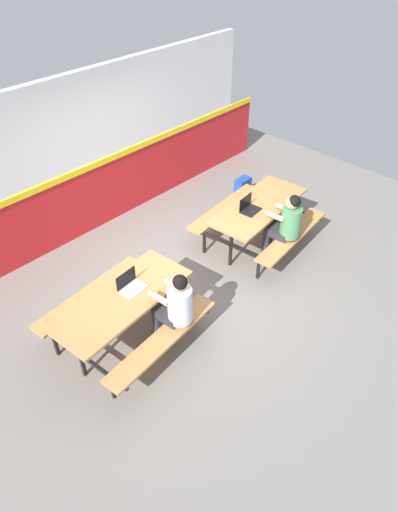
{
  "coord_description": "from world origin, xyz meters",
  "views": [
    {
      "loc": [
        -3.62,
        -3.54,
        4.6
      ],
      "look_at": [
        0.0,
        -0.12,
        0.55
      ],
      "focal_mm": 31.9,
      "sensor_mm": 36.0,
      "label": 1
    }
  ],
  "objects_px": {
    "picnic_table_left": "(123,307)",
    "laptop_dark": "(249,208)",
    "picnic_table_right": "(258,214)",
    "student_nearer": "(175,304)",
    "student_further": "(286,223)",
    "laptop_silver": "(130,285)",
    "backpack_dark": "(242,189)"
  },
  "relations": [
    {
      "from": "laptop_silver",
      "to": "picnic_table_left",
      "type": "bearing_deg",
      "value": -163.51
    },
    {
      "from": "student_nearer",
      "to": "laptop_silver",
      "type": "bearing_deg",
      "value": 108.94
    },
    {
      "from": "picnic_table_right",
      "to": "student_nearer",
      "type": "distance_m",
      "value": 2.48
    },
    {
      "from": "picnic_table_right",
      "to": "laptop_silver",
      "type": "xyz_separation_m",
      "value": [
        -2.6,
        -0.01,
        0.21
      ]
    },
    {
      "from": "picnic_table_right",
      "to": "student_nearer",
      "type": "relative_size",
      "value": 1.56
    },
    {
      "from": "laptop_silver",
      "to": "student_further",
      "type": "bearing_deg",
      "value": -12.36
    },
    {
      "from": "picnic_table_left",
      "to": "backpack_dark",
      "type": "distance_m",
      "value": 3.87
    },
    {
      "from": "picnic_table_left",
      "to": "picnic_table_right",
      "type": "distance_m",
      "value": 2.79
    },
    {
      "from": "picnic_table_left",
      "to": "student_further",
      "type": "height_order",
      "value": "student_further"
    },
    {
      "from": "student_nearer",
      "to": "backpack_dark",
      "type": "height_order",
      "value": "student_nearer"
    },
    {
      "from": "picnic_table_left",
      "to": "student_further",
      "type": "relative_size",
      "value": 1.56
    },
    {
      "from": "laptop_dark",
      "to": "backpack_dark",
      "type": "distance_m",
      "value": 1.62
    },
    {
      "from": "laptop_silver",
      "to": "laptop_dark",
      "type": "distance_m",
      "value": 2.38
    },
    {
      "from": "student_nearer",
      "to": "student_further",
      "type": "xyz_separation_m",
      "value": [
        2.33,
        0.02,
        0.0
      ]
    },
    {
      "from": "student_nearer",
      "to": "student_further",
      "type": "relative_size",
      "value": 1.0
    },
    {
      "from": "picnic_table_right",
      "to": "student_nearer",
      "type": "height_order",
      "value": "student_nearer"
    },
    {
      "from": "picnic_table_right",
      "to": "student_nearer",
      "type": "xyz_separation_m",
      "value": [
        -2.4,
        -0.59,
        0.13
      ]
    },
    {
      "from": "student_further",
      "to": "student_nearer",
      "type": "bearing_deg",
      "value": -179.43
    },
    {
      "from": "laptop_silver",
      "to": "backpack_dark",
      "type": "distance_m",
      "value": 3.7
    },
    {
      "from": "student_nearer",
      "to": "laptop_silver",
      "type": "height_order",
      "value": "student_nearer"
    },
    {
      "from": "picnic_table_right",
      "to": "laptop_dark",
      "type": "xyz_separation_m",
      "value": [
        -0.22,
        0.02,
        0.21
      ]
    },
    {
      "from": "student_nearer",
      "to": "student_further",
      "type": "distance_m",
      "value": 2.33
    },
    {
      "from": "picnic_table_right",
      "to": "laptop_dark",
      "type": "distance_m",
      "value": 0.31
    },
    {
      "from": "picnic_table_left",
      "to": "backpack_dark",
      "type": "xyz_separation_m",
      "value": [
        3.69,
        1.09,
        -0.36
      ]
    },
    {
      "from": "picnic_table_right",
      "to": "student_nearer",
      "type": "bearing_deg",
      "value": -166.24
    },
    {
      "from": "picnic_table_right",
      "to": "laptop_dark",
      "type": "bearing_deg",
      "value": 175.68
    },
    {
      "from": "laptop_silver",
      "to": "picnic_table_right",
      "type": "bearing_deg",
      "value": 0.23
    },
    {
      "from": "picnic_table_left",
      "to": "laptop_dark",
      "type": "xyz_separation_m",
      "value": [
        2.56,
        0.08,
        0.21
      ]
    },
    {
      "from": "student_further",
      "to": "picnic_table_right",
      "type": "bearing_deg",
      "value": 83.1
    },
    {
      "from": "student_nearer",
      "to": "laptop_dark",
      "type": "xyz_separation_m",
      "value": [
        2.18,
        0.61,
        0.08
      ]
    },
    {
      "from": "laptop_silver",
      "to": "backpack_dark",
      "type": "bearing_deg",
      "value": 16.44
    },
    {
      "from": "laptop_silver",
      "to": "laptop_dark",
      "type": "height_order",
      "value": "same"
    }
  ]
}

